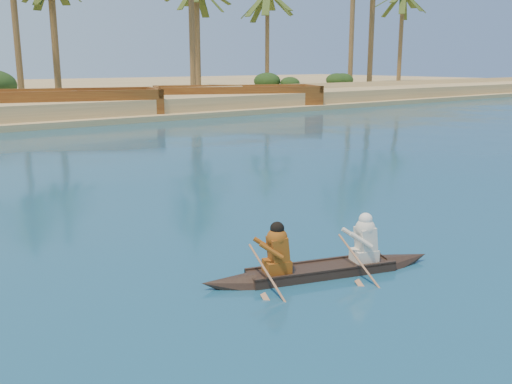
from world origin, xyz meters
TOP-DOWN VIEW (x-y plane):
  - ground at (0.00, 0.00)m, footprint 160.00×160.00m
  - canoe at (0.98, -3.15)m, footprint 4.33×1.90m
  - barge_mid at (6.31, 27.00)m, footprint 14.42×8.29m
  - barge_right at (21.00, 27.00)m, footprint 13.50×9.25m

SIDE VIEW (x-z plane):
  - ground at x=0.00m, z-range 0.00..0.00m
  - canoe at x=0.98m, z-range -0.37..0.83m
  - barge_right at x=21.00m, z-range -0.32..1.83m
  - barge_mid at x=6.31m, z-range -0.34..1.94m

